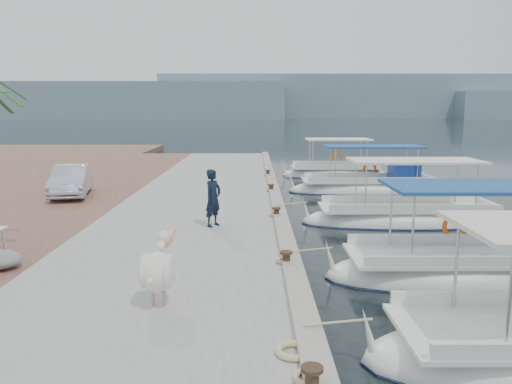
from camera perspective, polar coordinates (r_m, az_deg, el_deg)
ground at (r=14.72m, az=3.95°, el=-6.06°), size 400.00×400.00×0.00m
concrete_quay at (r=19.60m, az=-5.89°, el=-1.43°), size 6.00×40.00×0.50m
quay_curb at (r=19.46m, az=2.27°, el=-0.54°), size 0.44×40.00×0.12m
cobblestone_strip at (r=20.70m, az=-19.80°, el=-1.36°), size 4.00×40.00×0.50m
distant_hills at (r=217.84m, az=8.03°, el=10.33°), size 330.00×60.00×18.00m
fishing_caique_b at (r=12.78m, az=22.18°, el=-8.60°), size 6.33×2.36×2.83m
fishing_caique_c at (r=18.19m, az=16.83°, el=-3.05°), size 7.35×2.23×2.83m
fishing_caique_d at (r=24.55m, az=12.89°, el=0.43°), size 7.61×2.17×2.83m
fishing_caique_e at (r=29.88m, az=8.97°, el=2.01°), size 6.22×2.29×2.83m
mooring_bollards at (r=16.00m, az=2.34°, el=-2.24°), size 0.28×20.28×0.33m
pelican at (r=9.06m, az=-11.11°, el=-8.69°), size 0.64×1.60×1.24m
fisherman at (r=14.73m, az=-4.92°, el=-0.68°), size 0.68×0.74×1.70m
parked_car at (r=21.28m, az=-20.36°, el=1.24°), size 2.04×3.91×1.23m
rope_coil at (r=7.43m, az=4.32°, el=-17.66°), size 0.54×0.54×0.10m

